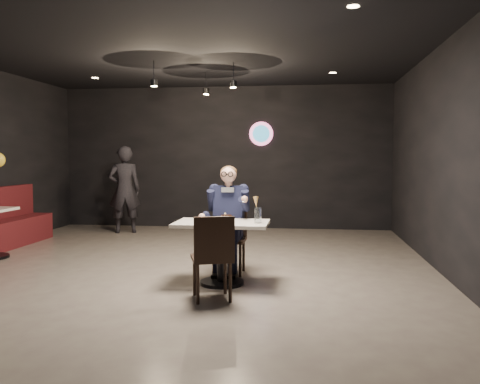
# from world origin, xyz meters

# --- Properties ---
(floor) EXTENTS (9.00, 9.00, 0.00)m
(floor) POSITION_xyz_m (0.00, 0.00, 0.00)
(floor) COLOR gray
(floor) RESTS_ON ground
(wall_sign) EXTENTS (0.50, 0.06, 0.50)m
(wall_sign) POSITION_xyz_m (0.80, 4.47, 2.00)
(wall_sign) COLOR pink
(wall_sign) RESTS_ON floor
(pendant_lights) EXTENTS (1.40, 1.20, 0.36)m
(pendant_lights) POSITION_xyz_m (0.00, 2.00, 2.88)
(pendant_lights) COLOR black
(pendant_lights) RESTS_ON floor
(main_table) EXTENTS (1.10, 0.70, 0.75)m
(main_table) POSITION_xyz_m (0.77, -0.31, 0.38)
(main_table) COLOR white
(main_table) RESTS_ON floor
(chair_far) EXTENTS (0.42, 0.46, 0.92)m
(chair_far) POSITION_xyz_m (0.77, 0.24, 0.46)
(chair_far) COLOR black
(chair_far) RESTS_ON floor
(chair_near) EXTENTS (0.54, 0.57, 0.92)m
(chair_near) POSITION_xyz_m (0.77, -0.95, 0.46)
(chair_near) COLOR black
(chair_near) RESTS_ON floor
(seated_man) EXTENTS (0.60, 0.80, 1.44)m
(seated_man) POSITION_xyz_m (0.77, 0.24, 0.72)
(seated_man) COLOR black
(seated_man) RESTS_ON floor
(dessert_plate) EXTENTS (0.22, 0.22, 0.01)m
(dessert_plate) POSITION_xyz_m (0.82, -0.39, 0.76)
(dessert_plate) COLOR white
(dessert_plate) RESTS_ON main_table
(cake_slice) EXTENTS (0.13, 0.12, 0.08)m
(cake_slice) POSITION_xyz_m (0.84, -0.41, 0.80)
(cake_slice) COLOR black
(cake_slice) RESTS_ON dessert_plate
(mint_leaf) EXTENTS (0.06, 0.04, 0.01)m
(mint_leaf) POSITION_xyz_m (0.87, -0.43, 0.84)
(mint_leaf) COLOR green
(mint_leaf) RESTS_ON cake_slice
(sundae_glass) EXTENTS (0.08, 0.08, 0.18)m
(sundae_glass) POSITION_xyz_m (1.20, -0.35, 0.84)
(sundae_glass) COLOR silver
(sundae_glass) RESTS_ON main_table
(wafer_cone) EXTENTS (0.08, 0.08, 0.13)m
(wafer_cone) POSITION_xyz_m (1.18, -0.39, 0.99)
(wafer_cone) COLOR tan
(wafer_cone) RESTS_ON sundae_glass
(booth_bench) EXTENTS (0.50, 2.01, 1.00)m
(booth_bench) POSITION_xyz_m (-3.25, 1.76, 0.50)
(booth_bench) COLOR #4B1013
(booth_bench) RESTS_ON floor
(passerby) EXTENTS (0.74, 0.61, 1.73)m
(passerby) POSITION_xyz_m (-1.84, 3.48, 0.86)
(passerby) COLOR black
(passerby) RESTS_ON floor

